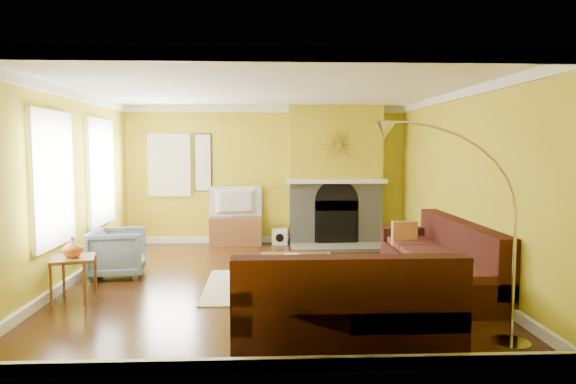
{
  "coord_description": "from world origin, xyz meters",
  "views": [
    {
      "loc": [
        -0.03,
        -7.18,
        1.9
      ],
      "look_at": [
        0.31,
        0.4,
        1.24
      ],
      "focal_mm": 32.0,
      "sensor_mm": 36.0,
      "label": 1
    }
  ],
  "objects_px": {
    "side_table": "(74,279)",
    "arc_lamp": "(454,238)",
    "coffee_table": "(297,273)",
    "armchair": "(118,253)",
    "media_console": "(236,231)",
    "sectional_sofa": "(363,262)"
  },
  "relations": [
    {
      "from": "coffee_table",
      "to": "media_console",
      "type": "height_order",
      "value": "media_console"
    },
    {
      "from": "sectional_sofa",
      "to": "media_console",
      "type": "xyz_separation_m",
      "value": [
        -1.8,
        3.6,
        -0.17
      ]
    },
    {
      "from": "media_console",
      "to": "arc_lamp",
      "type": "height_order",
      "value": "arc_lamp"
    },
    {
      "from": "arc_lamp",
      "to": "coffee_table",
      "type": "bearing_deg",
      "value": 121.06
    },
    {
      "from": "media_console",
      "to": "coffee_table",
      "type": "bearing_deg",
      "value": -72.12
    },
    {
      "from": "side_table",
      "to": "arc_lamp",
      "type": "xyz_separation_m",
      "value": [
        4.12,
        -1.7,
        0.79
      ]
    },
    {
      "from": "media_console",
      "to": "armchair",
      "type": "relative_size",
      "value": 1.29
    },
    {
      "from": "armchair",
      "to": "coffee_table",
      "type": "bearing_deg",
      "value": -113.02
    },
    {
      "from": "armchair",
      "to": "side_table",
      "type": "height_order",
      "value": "armchair"
    },
    {
      "from": "sectional_sofa",
      "to": "armchair",
      "type": "distance_m",
      "value": 3.61
    },
    {
      "from": "armchair",
      "to": "arc_lamp",
      "type": "distance_m",
      "value": 4.93
    },
    {
      "from": "coffee_table",
      "to": "armchair",
      "type": "relative_size",
      "value": 1.29
    },
    {
      "from": "sectional_sofa",
      "to": "side_table",
      "type": "xyz_separation_m",
      "value": [
        -3.6,
        0.0,
        -0.17
      ]
    },
    {
      "from": "sectional_sofa",
      "to": "coffee_table",
      "type": "bearing_deg",
      "value": 147.99
    },
    {
      "from": "media_console",
      "to": "side_table",
      "type": "bearing_deg",
      "value": -116.57
    },
    {
      "from": "sectional_sofa",
      "to": "coffee_table",
      "type": "relative_size",
      "value": 3.7
    },
    {
      "from": "coffee_table",
      "to": "side_table",
      "type": "xyz_separation_m",
      "value": [
        -2.8,
        -0.5,
        0.08
      ]
    },
    {
      "from": "sectional_sofa",
      "to": "media_console",
      "type": "bearing_deg",
      "value": 116.57
    },
    {
      "from": "coffee_table",
      "to": "arc_lamp",
      "type": "height_order",
      "value": "arc_lamp"
    },
    {
      "from": "side_table",
      "to": "arc_lamp",
      "type": "height_order",
      "value": "arc_lamp"
    },
    {
      "from": "armchair",
      "to": "side_table",
      "type": "xyz_separation_m",
      "value": [
        -0.2,
        -1.2,
        -0.08
      ]
    },
    {
      "from": "armchair",
      "to": "side_table",
      "type": "relative_size",
      "value": 1.41
    }
  ]
}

